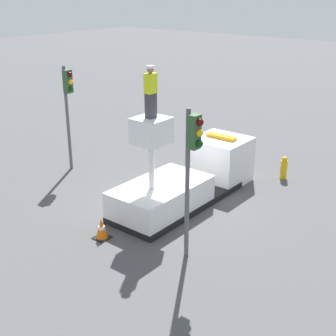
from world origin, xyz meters
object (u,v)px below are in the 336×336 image
object	(u,v)px
worker	(151,92)
traffic_light_across	(68,98)
fire_hydrant	(284,168)
traffic_cone_rear	(102,229)
traffic_light_pole	(192,156)
bucket_truck	(188,180)

from	to	relation	value
worker	traffic_light_across	size ratio (longest dim) A/B	0.37
fire_hydrant	traffic_cone_rear	world-z (taller)	fire_hydrant
traffic_cone_rear	traffic_light_pole	bearing A→B (deg)	-73.26
worker	traffic_cone_rear	size ratio (longest dim) A/B	2.39
traffic_light_across	traffic_cone_rear	size ratio (longest dim) A/B	6.49
bucket_truck	traffic_cone_rear	xyz separation A→B (m)	(-4.33, 0.39, -0.47)
traffic_light_across	fire_hydrant	distance (m)	9.98
bucket_truck	traffic_light_pole	xyz separation A→B (m)	(-3.42, -2.62, 2.57)
traffic_light_across	traffic_cone_rear	distance (m)	7.39
bucket_truck	worker	world-z (taller)	worker
worker	fire_hydrant	world-z (taller)	worker
bucket_truck	traffic_light_pole	bearing A→B (deg)	-142.52
bucket_truck	traffic_light_across	world-z (taller)	traffic_light_across
fire_hydrant	traffic_cone_rear	distance (m)	9.02
worker	traffic_light_across	world-z (taller)	worker
traffic_light_pole	traffic_light_across	world-z (taller)	traffic_light_pole
worker	traffic_light_pole	bearing A→B (deg)	-115.51
traffic_light_pole	fire_hydrant	distance (m)	8.32
bucket_truck	traffic_light_across	distance (m)	6.63
bucket_truck	fire_hydrant	world-z (taller)	bucket_truck
worker	fire_hydrant	distance (m)	8.02
worker	traffic_cone_rear	xyz separation A→B (m)	(-2.16, 0.39, -4.33)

